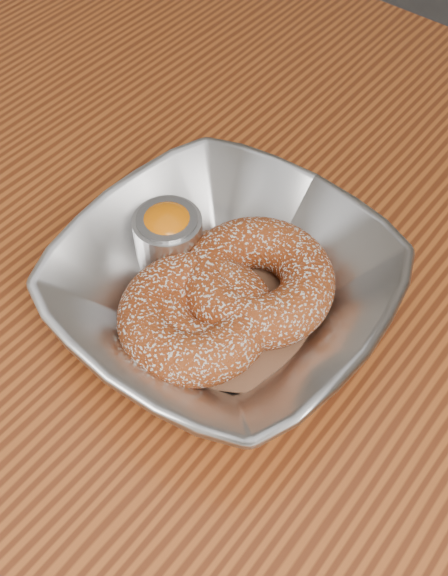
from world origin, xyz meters
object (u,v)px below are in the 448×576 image
Objects in this scene: table at (183,278)px; serving_bowl at (224,289)px; donut_extra at (211,311)px; ramekin at (169,237)px; donut_front at (194,317)px; donut_back at (257,281)px.

serving_bowl is (0.10, -0.06, 0.13)m from table.
ramekin is at bearing 156.40° from donut_extra.
donut_front is (0.10, -0.09, 0.13)m from table.
serving_bowl is 2.07× the size of donut_back.
donut_back is at bearing -19.53° from table.
serving_bowl is at bearing -126.49° from donut_back.
donut_back is at bearing 74.34° from donut_extra.
serving_bowl is at bearing -31.48° from table.
donut_back is 0.04m from donut_extra.
donut_extra is 0.07m from ramekin.
ramekin is (-0.08, -0.01, 0.01)m from donut_back.
donut_back reaches higher than table.
serving_bowl reaches higher than donut_front.
ramekin is (-0.06, 0.03, 0.01)m from donut_extra.
table is 0.17m from serving_bowl.
table is 21.98× the size of ramekin.
ramekin reaches higher than table.
donut_front is at bearing -91.12° from serving_bowl.
table is at bearing 126.65° from ramekin.
table is at bearing 141.95° from donut_extra.
donut_extra is (0.10, -0.08, 0.13)m from table.
ramekin reaches higher than donut_extra.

